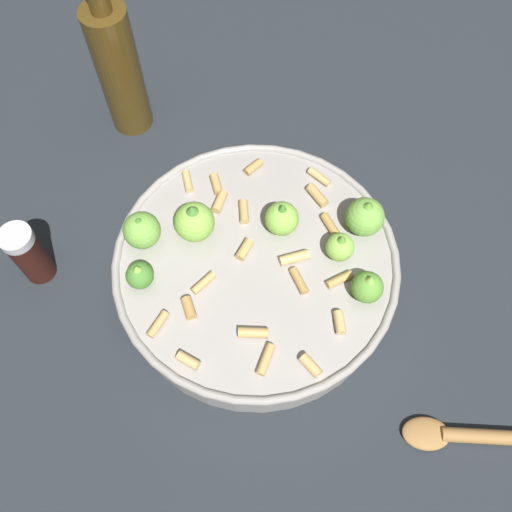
% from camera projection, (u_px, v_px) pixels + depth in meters
% --- Properties ---
extents(ground_plane, '(2.40, 2.40, 0.00)m').
position_uv_depth(ground_plane, '(256.00, 281.00, 0.69)').
color(ground_plane, '#23282D').
extents(cooking_pan, '(0.33, 0.33, 0.11)m').
position_uv_depth(cooking_pan, '(256.00, 267.00, 0.66)').
color(cooking_pan, '#9E9993').
rests_on(cooking_pan, ground).
extents(pepper_shaker, '(0.04, 0.04, 0.09)m').
position_uv_depth(pepper_shaker, '(29.00, 254.00, 0.66)').
color(pepper_shaker, '#33140F').
rests_on(pepper_shaker, ground).
extents(olive_oil_bottle, '(0.06, 0.06, 0.24)m').
position_uv_depth(olive_oil_bottle, '(118.00, 68.00, 0.72)').
color(olive_oil_bottle, '#4C3814').
rests_on(olive_oil_bottle, ground).
extents(wooden_spoon, '(0.09, 0.24, 0.02)m').
position_uv_depth(wooden_spoon, '(500.00, 437.00, 0.60)').
color(wooden_spoon, '#9E703D').
rests_on(wooden_spoon, ground).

